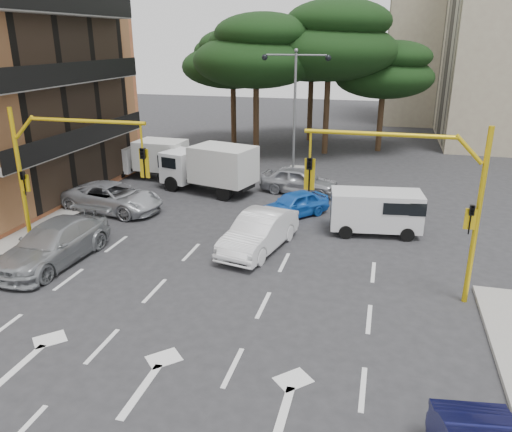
{
  "coord_description": "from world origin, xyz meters",
  "views": [
    {
      "loc": [
        5.51,
        -14.41,
        8.52
      ],
      "look_at": [
        0.63,
        4.25,
        1.6
      ],
      "focal_mm": 35.0,
      "sensor_mm": 36.0,
      "label": 1
    }
  ],
  "objects": [
    {
      "name": "pine_left_near",
      "position": [
        -3.94,
        21.96,
        7.6
      ],
      "size": [
        9.15,
        9.15,
        10.23
      ],
      "color": "#382616",
      "rests_on": "ground"
    },
    {
      "name": "van_white",
      "position": [
        5.36,
        7.73,
        1.01
      ],
      "size": [
        4.24,
        2.36,
        2.02
      ],
      "primitive_type": null,
      "rotation": [
        0.0,
        0.0,
        -1.43
      ],
      "color": "silver",
      "rests_on": "ground"
    },
    {
      "name": "signal_mast_left",
      "position": [
        -6.8,
        1.99,
        3.88
      ],
      "size": [
        5.79,
        0.37,
        6.0
      ],
      "color": "gold",
      "rests_on": "ground"
    },
    {
      "name": "ground",
      "position": [
        0.0,
        0.0,
        0.0
      ],
      "size": [
        120.0,
        120.0,
        0.0
      ],
      "primitive_type": "plane",
      "color": "#28282B",
      "rests_on": "ground"
    },
    {
      "name": "car_white_hatch",
      "position": [
        0.7,
        4.5,
        0.8
      ],
      "size": [
        2.64,
        5.09,
        1.6
      ],
      "primitive_type": "imported",
      "rotation": [
        0.0,
        0.0,
        -0.21
      ],
      "color": "white",
      "rests_on": "ground"
    },
    {
      "name": "street_lamp_center",
      "position": [
        0.0,
        16.0,
        5.43
      ],
      "size": [
        4.16,
        0.36,
        7.77
      ],
      "color": "slate",
      "rests_on": "median_strip"
    },
    {
      "name": "median_strip",
      "position": [
        0.0,
        16.0,
        0.07
      ],
      "size": [
        1.4,
        6.0,
        0.15
      ],
      "primitive_type": "cube",
      "color": "gray",
      "rests_on": "ground"
    },
    {
      "name": "pine_right",
      "position": [
        5.06,
        25.96,
        6.22
      ],
      "size": [
        7.49,
        7.49,
        8.37
      ],
      "color": "#382616",
      "rests_on": "ground"
    },
    {
      "name": "apartment_beige_far",
      "position": [
        12.95,
        44.0,
        8.35
      ],
      "size": [
        16.2,
        12.15,
        16.7
      ],
      "color": "tan",
      "rests_on": "ground"
    },
    {
      "name": "car_silver_cross_a",
      "position": [
        -7.84,
        7.46,
        0.74
      ],
      "size": [
        5.6,
        3.2,
        1.47
      ],
      "primitive_type": "imported",
      "rotation": [
        0.0,
        0.0,
        1.42
      ],
      "color": "#ADAFB5",
      "rests_on": "ground"
    },
    {
      "name": "pine_left_far",
      "position": [
        -6.94,
        25.96,
        6.91
      ],
      "size": [
        8.32,
        8.32,
        9.3
      ],
      "color": "#382616",
      "rests_on": "ground"
    },
    {
      "name": "car_silver_wagon",
      "position": [
        -6.91,
        1.25,
        0.8
      ],
      "size": [
        2.58,
        5.62,
        1.59
      ],
      "primitive_type": "imported",
      "rotation": [
        0.0,
        0.0,
        -0.06
      ],
      "color": "gray",
      "rests_on": "ground"
    },
    {
      "name": "signal_mast_right",
      "position": [
        6.8,
        1.99,
        3.88
      ],
      "size": [
        5.79,
        0.37,
        6.0
      ],
      "color": "gold",
      "rests_on": "ground"
    },
    {
      "name": "car_silver_cross_b",
      "position": [
        0.93,
        13.0,
        0.76
      ],
      "size": [
        4.72,
        2.52,
        1.53
      ],
      "primitive_type": "imported",
      "rotation": [
        0.0,
        0.0,
        1.4
      ],
      "color": "#9A9BA1",
      "rests_on": "ground"
    },
    {
      "name": "box_truck_b",
      "position": [
        -4.22,
        11.99,
        1.39
      ],
      "size": [
        6.08,
        3.76,
        2.78
      ],
      "primitive_type": null,
      "rotation": [
        0.0,
        0.0,
        1.31
      ],
      "color": "white",
      "rests_on": "ground"
    },
    {
      "name": "car_blue_compact",
      "position": [
        1.36,
        9.0,
        0.64
      ],
      "size": [
        3.61,
        3.86,
        1.29
      ],
      "primitive_type": "imported",
      "rotation": [
        0.0,
        0.0,
        -0.71
      ],
      "color": "blue",
      "rests_on": "ground"
    },
    {
      "name": "pine_center",
      "position": [
        1.06,
        23.96,
        8.3
      ],
      "size": [
        9.98,
        9.98,
        11.16
      ],
      "color": "#382616",
      "rests_on": "ground"
    },
    {
      "name": "pine_back",
      "position": [
        -0.94,
        28.96,
        7.6
      ],
      "size": [
        9.15,
        9.15,
        10.23
      ],
      "color": "#382616",
      "rests_on": "ground"
    },
    {
      "name": "box_truck_a",
      "position": [
        -9.0,
        14.0,
        1.22
      ],
      "size": [
        5.06,
        2.32,
        2.45
      ],
      "primitive_type": null,
      "rotation": [
        0.0,
        0.0,
        1.52
      ],
      "color": "white",
      "rests_on": "ground"
    }
  ]
}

